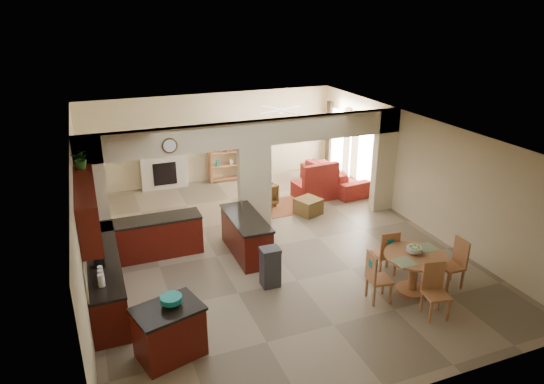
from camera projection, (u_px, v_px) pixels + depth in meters
name	position (u px, v px, depth m)	size (l,w,h in m)	color
floor	(269.00, 247.00, 11.41)	(10.00, 10.00, 0.00)	#82735A
ceiling	(269.00, 131.00, 10.39)	(10.00, 10.00, 0.00)	white
wall_back	(212.00, 138.00, 15.24)	(8.00, 8.00, 0.00)	beige
wall_front	(402.00, 316.00, 6.56)	(8.00, 8.00, 0.00)	beige
wall_left	(80.00, 218.00, 9.54)	(10.00, 10.00, 0.00)	beige
wall_right	(416.00, 171.00, 12.26)	(10.00, 10.00, 0.00)	beige
partition_left_pier	(94.00, 198.00, 10.51)	(0.60, 0.25, 2.80)	beige
partition_center_pier	(254.00, 189.00, 11.88)	(0.80, 0.25, 2.20)	beige
partition_right_pier	(384.00, 161.00, 13.02)	(0.60, 0.25, 2.80)	beige
partition_header	(254.00, 133.00, 11.37)	(8.00, 0.25, 0.60)	beige
kitchen_counter	(125.00, 259.00, 9.92)	(2.52, 3.29, 1.48)	#420B07
upper_cabinets	(87.00, 208.00, 8.72)	(0.35, 2.40, 0.90)	#420B07
peninsula	(246.00, 235.00, 10.94)	(0.70, 1.85, 0.91)	#420B07
wall_clock	(170.00, 146.00, 10.58)	(0.34, 0.34, 0.03)	#4E361A
rug	(282.00, 207.00, 13.64)	(1.60, 1.30, 0.01)	brown
fireplace	(164.00, 169.00, 14.83)	(1.60, 0.35, 1.20)	beige
shelving_unit	(225.00, 153.00, 15.38)	(1.00, 0.32, 1.80)	#9E6636
window_a	(366.00, 154.00, 14.32)	(0.02, 0.90, 1.90)	white
window_b	(339.00, 140.00, 15.79)	(0.02, 0.90, 1.90)	white
glazed_door	(351.00, 151.00, 15.11)	(0.02, 0.70, 2.10)	white
drape_a_left	(376.00, 160.00, 13.78)	(0.10, 0.28, 2.30)	#3B1C17
drape_a_right	(355.00, 149.00, 14.82)	(0.10, 0.28, 2.30)	#3B1C17
drape_b_left	(347.00, 144.00, 15.26)	(0.10, 0.28, 2.30)	#3B1C17
drape_b_right	(329.00, 135.00, 16.30)	(0.10, 0.28, 2.30)	#3B1C17
ceiling_fan	(280.00, 110.00, 13.59)	(1.00, 1.00, 0.10)	white
kitchen_island	(169.00, 332.00, 7.74)	(1.21, 1.00, 0.91)	#420B07
teal_bowl	(171.00, 301.00, 7.62)	(0.35, 0.35, 0.16)	#13857B
trash_can	(270.00, 268.00, 9.72)	(0.36, 0.31, 0.77)	#303032
dining_table	(414.00, 268.00, 9.46)	(1.20, 1.20, 0.82)	#9E6636
fruit_bowl	(414.00, 250.00, 9.37)	(0.30, 0.30, 0.16)	#77A523
sofa	(334.00, 176.00, 14.97)	(0.97, 2.49, 0.73)	maroon
chaise	(315.00, 190.00, 14.26)	(1.12, 0.92, 0.45)	maroon
armchair	(261.00, 194.00, 13.61)	(0.72, 0.74, 0.67)	maroon
ottoman	(308.00, 206.00, 13.12)	(0.60, 0.60, 0.44)	maroon
plant	(81.00, 159.00, 9.29)	(0.36, 0.31, 0.40)	#1E5216
chair_north	(387.00, 251.00, 10.04)	(0.46, 0.46, 1.02)	#9E6636
chair_east	(455.00, 261.00, 9.65)	(0.44, 0.44, 1.02)	#9E6636
chair_south	(435.00, 288.00, 8.76)	(0.49, 0.49, 1.02)	#9E6636
chair_west	(376.00, 275.00, 9.15)	(0.48, 0.48, 1.02)	#9E6636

